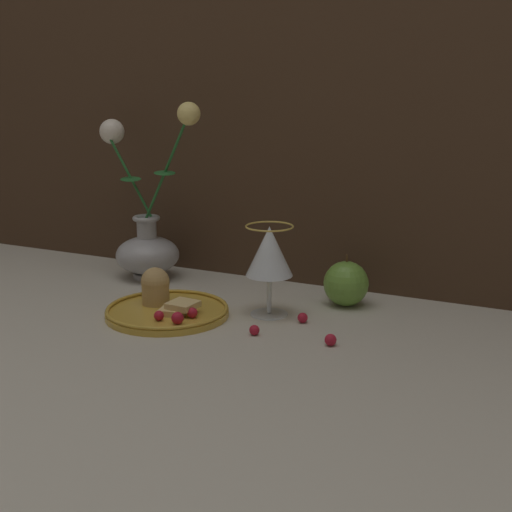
% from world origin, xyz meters
% --- Properties ---
extents(ground_plane, '(2.40, 2.40, 0.00)m').
position_xyz_m(ground_plane, '(0.00, 0.00, 0.00)').
color(ground_plane, '#B7B2A3').
rests_on(ground_plane, ground).
extents(vase, '(0.23, 0.12, 0.34)m').
position_xyz_m(vase, '(-0.20, 0.14, 0.08)').
color(vase, '#A3A3A8').
rests_on(vase, ground_plane).
extents(plate_with_pastries, '(0.20, 0.20, 0.07)m').
position_xyz_m(plate_with_pastries, '(-0.05, -0.04, 0.02)').
color(plate_with_pastries, gold).
rests_on(plate_with_pastries, ground_plane).
extents(wine_glass, '(0.08, 0.08, 0.15)m').
position_xyz_m(wine_glass, '(0.10, 0.04, 0.10)').
color(wine_glass, silver).
rests_on(wine_glass, ground_plane).
extents(apple_beside_vase, '(0.08, 0.08, 0.09)m').
position_xyz_m(apple_beside_vase, '(0.20, 0.14, 0.04)').
color(apple_beside_vase, '#669938').
rests_on(apple_beside_vase, ground_plane).
extents(berry_near_plate, '(0.02, 0.02, 0.02)m').
position_xyz_m(berry_near_plate, '(0.24, -0.05, 0.01)').
color(berry_near_plate, '#AD192D').
rests_on(berry_near_plate, ground_plane).
extents(berry_front_center, '(0.02, 0.02, 0.02)m').
position_xyz_m(berry_front_center, '(0.17, 0.02, 0.01)').
color(berry_front_center, '#AD192D').
rests_on(berry_front_center, ground_plane).
extents(berry_by_glass_stem, '(0.02, 0.02, 0.02)m').
position_xyz_m(berry_by_glass_stem, '(0.12, -0.06, 0.01)').
color(berry_by_glass_stem, '#AD192D').
rests_on(berry_by_glass_stem, ground_plane).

